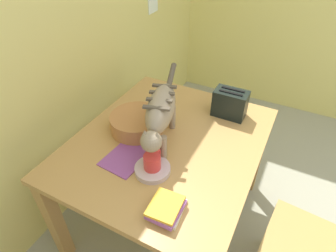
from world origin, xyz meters
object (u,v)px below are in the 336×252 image
Objects in this scene: cat at (160,111)px; toaster at (230,103)px; saucer_bowl at (153,169)px; book_stack at (166,209)px; magazine at (129,154)px; dining_table at (168,151)px; wicker_basket at (137,122)px; coffee_mug at (153,161)px; wooden_chair_near at (320,252)px.

toaster is (0.43, -0.25, -0.13)m from cat.
book_stack reaches higher than saucer_bowl.
saucer_bowl reaches higher than magazine.
cat is at bearing 31.43° from book_stack.
book_stack is (-0.18, -0.17, 0.01)m from saucer_bowl.
book_stack is at bearing -153.44° from dining_table.
toaster is at bearing -48.01° from wicker_basket.
dining_table is 0.29m from coffee_mug.
cat is 0.49m from book_stack.
wooden_chair_near is at bearing -97.91° from dining_table.
book_stack is 0.87× the size of toaster.
cat is at bearing -28.89° from magazine.
dining_table is at bearing -27.60° from magazine.
cat is 0.25m from wicker_basket.
wicker_basket is 0.58m from toaster.
coffee_mug is 0.66m from toaster.
book_stack is (-0.38, -0.23, -0.19)m from cat.
cat is at bearing 17.44° from coffee_mug.
toaster reaches higher than saucer_bowl.
wicker_basket is 0.32× the size of wooden_chair_near.
toaster is at bearing -136.98° from cat.
saucer_bowl is at bearing 90.00° from cat.
book_stack is at bearing -118.82° from magazine.
cat is 3.74× the size of saucer_bowl.
toaster is (0.39, -0.43, 0.03)m from wicker_basket.
cat is 3.32× the size of toaster.
cat reaches higher than wooden_chair_near.
book_stack is at bearing 119.62° from wooden_chair_near.
toaster is at bearing -30.10° from dining_table.
wooden_chair_near is (0.30, -0.67, -0.29)m from book_stack.
cat reaches higher than wicker_basket.
wooden_chair_near is (-0.12, -1.08, -0.32)m from wicker_basket.
wicker_basket is at bearing 45.41° from coffee_mug.
toaster is at bearing -16.26° from coffee_mug.
wicker_basket is at bearing 45.02° from saucer_bowl.
coffee_mug is 0.13× the size of wooden_chair_near.
toaster is at bearing -0.97° from book_stack.
dining_table is at bearing 26.56° from book_stack.
wooden_chair_near is (-0.08, -0.90, -0.48)m from cat.
dining_table is at bearing 149.90° from toaster.
magazine is at bearing 149.14° from toaster.
magazine is (-0.16, 0.10, -0.21)m from cat.
magazine is 0.22m from wicker_basket.
coffee_mug reaches higher than book_stack.
wooden_chair_near is (-0.12, -0.88, -0.18)m from dining_table.
dining_table is 1.26× the size of wooden_chair_near.
wicker_basket is 1.51× the size of toaster.
wicker_basket reaches higher than saucer_bowl.
wooden_chair_near is at bearing -65.65° from book_stack.
cat is 1.02m from wooden_chair_near.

